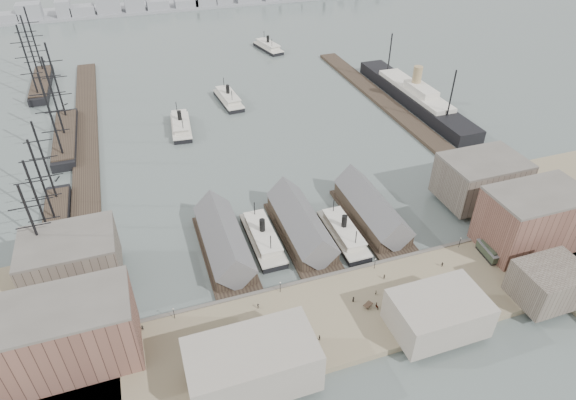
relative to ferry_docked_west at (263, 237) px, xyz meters
name	(u,v)px	position (x,y,z in m)	size (l,w,h in m)	color
ground	(319,269)	(13.00, -17.57, -2.39)	(900.00, 900.00, 0.00)	#505D5A
quay	(347,314)	(13.00, -37.57, -1.39)	(180.00, 30.00, 2.00)	#817357
seawall	(326,278)	(13.00, -22.77, -1.24)	(180.00, 1.20, 2.30)	#59544C
west_wharf	(86,150)	(-55.00, 82.43, -1.59)	(10.00, 220.00, 1.60)	#2D231C
east_wharf	(398,113)	(91.00, 72.43, -1.59)	(10.00, 180.00, 1.60)	#2D231C
ferry_shed_west	(224,242)	(-13.00, -0.69, 2.25)	(14.00, 42.00, 12.60)	#2D231C
ferry_shed_center	(301,225)	(13.00, -0.69, 2.25)	(14.00, 42.00, 12.60)	#2D231C
ferry_shed_east	(372,210)	(39.00, -0.69, 2.25)	(14.00, 42.00, 12.60)	#2D231C
warehouse_west_front	(67,335)	(-57.00, -29.57, 8.61)	(32.00, 18.00, 18.00)	brown
warehouse_west_back	(72,260)	(-57.00, 0.43, 6.61)	(26.00, 20.00, 14.00)	#60564C
warehouse_east_front	(532,220)	(79.00, -29.57, 9.11)	(30.00, 18.00, 19.00)	brown
warehouse_east_back	(481,179)	(81.00, -2.57, 7.11)	(28.00, 20.00, 15.00)	#60564C
street_bldg_center	(438,313)	(33.00, -49.57, 4.61)	(24.00, 16.00, 10.00)	gray
street_bldg_west	(252,364)	(-17.00, -49.57, 5.61)	(30.00, 16.00, 12.00)	gray
street_bldg_east	(549,283)	(68.00, -50.57, 5.11)	(18.00, 14.00, 11.00)	#60564C
lamp_post_far_w	(174,311)	(-32.00, -24.57, 2.32)	(0.44, 0.44, 3.92)	black
lamp_post_near_w	(280,285)	(-2.00, -24.57, 2.32)	(0.44, 0.44, 3.92)	black
lamp_post_near_e	(375,262)	(28.00, -24.57, 2.32)	(0.44, 0.44, 3.92)	black
lamp_post_far_e	(460,241)	(58.00, -24.57, 2.32)	(0.44, 0.44, 3.92)	black
far_shore	(168,4)	(10.93, 316.57, 1.52)	(500.00, 40.00, 15.72)	gray
ferry_docked_west	(263,237)	(0.00, 0.00, 0.00)	(8.57, 28.56, 10.20)	black
ferry_docked_east	(343,233)	(26.00, -6.23, -0.10)	(8.21, 27.35, 9.77)	black
ferry_open_near	(181,125)	(-13.07, 90.02, -0.02)	(10.96, 28.99, 10.13)	black
ferry_open_mid	(228,98)	(14.82, 112.86, -0.01)	(10.65, 28.97, 10.15)	black
ferry_open_far	(268,47)	(58.68, 186.58, -0.05)	(13.96, 29.04, 9.97)	black
sailing_ship_near	(55,232)	(-64.47, 24.74, 0.08)	(8.19, 56.41, 33.67)	black
sailing_ship_mid	(65,136)	(-63.38, 95.13, 0.38)	(9.40, 54.28, 38.62)	black
sailing_ship_far	(41,83)	(-78.05, 165.80, 0.40)	(9.40, 52.23, 38.65)	black
ocean_steamer	(414,96)	(105.00, 81.18, 1.80)	(13.32, 97.35, 19.47)	black
tram	(487,252)	(63.69, -30.93, 1.34)	(3.25, 9.69, 3.39)	black
horse_cart_left	(213,337)	(-23.65, -34.79, 0.45)	(4.86, 3.04, 1.69)	black
horse_cart_center	(271,320)	(-7.67, -34.18, 0.41)	(4.88, 1.65, 1.56)	black
horse_cart_right	(374,306)	(20.77, -38.64, 0.37)	(4.68, 3.35, 1.44)	black
pedestrian_0	(142,328)	(-40.51, -25.85, 0.48)	(0.64, 0.47, 1.75)	black
pedestrian_1	(209,341)	(-24.87, -35.69, 0.48)	(0.84, 0.66, 1.74)	black
pedestrian_2	(258,306)	(-9.67, -28.39, 0.40)	(1.02, 0.59, 1.58)	black
pedestrian_3	(319,338)	(2.31, -43.81, 0.47)	(1.00, 0.42, 1.71)	black
pedestrian_4	(353,299)	(16.26, -34.58, 0.44)	(0.81, 0.53, 1.67)	black
pedestrian_5	(376,293)	(23.45, -34.37, 0.39)	(0.57, 0.42, 1.57)	black
pedestrian_6	(384,277)	(28.63, -29.39, 0.41)	(0.78, 0.61, 1.61)	black
pedestrian_7	(446,297)	(41.21, -42.41, 0.52)	(1.18, 0.68, 1.83)	black
pedestrian_8	(442,264)	(47.95, -30.44, 0.45)	(0.98, 0.41, 1.68)	black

